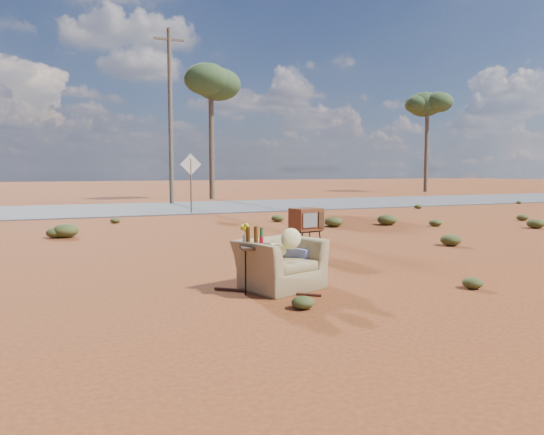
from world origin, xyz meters
name	(u,v)px	position (x,y,z in m)	size (l,w,h in m)	color
ground	(298,279)	(0.00, 0.00, 0.00)	(140.00, 140.00, 0.00)	brown
highway	(137,209)	(0.00, 15.00, 0.02)	(140.00, 7.00, 0.04)	#565659
armchair	(284,257)	(-0.44, -0.44, 0.42)	(1.33, 1.10, 0.90)	#917C4F
tv_unit	(306,220)	(1.18, 2.05, 0.65)	(0.61, 0.53, 0.88)	black
side_table	(254,244)	(-0.90, -0.51, 0.64)	(0.51, 0.51, 0.88)	#331C12
rusty_bar	(267,292)	(-0.79, -0.68, 0.02)	(0.04, 0.04, 1.46)	#542616
road_sign	(191,173)	(1.50, 12.00, 1.50)	(0.78, 0.06, 2.19)	brown
eucalyptus_center	(211,80)	(5.00, 21.00, 6.43)	(3.20, 3.20, 7.60)	brown
eucalyptus_right	(427,109)	(22.00, 24.00, 5.94)	(3.20, 3.20, 7.10)	brown
utility_pole_center	(170,114)	(2.00, 17.50, 4.15)	(1.40, 0.20, 8.00)	brown
scrub_patch	(176,237)	(-0.82, 4.41, 0.14)	(17.49, 8.07, 0.33)	#434C21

